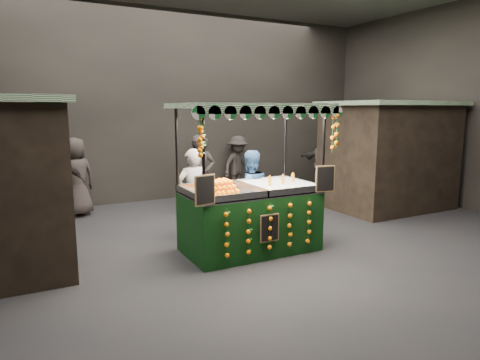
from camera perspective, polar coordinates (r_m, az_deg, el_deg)
ground at (r=7.34m, az=3.35°, el=-9.65°), size 12.00×12.00×0.00m
market_hall at (r=7.00m, az=3.64°, el=17.50°), size 12.10×10.10×5.05m
neighbour_stall_right at (r=10.96m, az=19.37°, el=3.23°), size 3.00×2.20×2.60m
juice_stall at (r=7.17m, az=1.55°, el=-3.60°), size 2.59×1.52×2.51m
vendor_grey at (r=7.89m, az=-6.43°, el=-1.92°), size 0.66×0.47×1.70m
vendor_blue at (r=8.09m, az=1.33°, el=-1.78°), size 0.86×0.71×1.65m
shopper_0 at (r=9.63m, az=-5.36°, el=0.60°), size 0.74×0.55×1.84m
shopper_1 at (r=11.95m, az=11.50°, el=2.13°), size 1.05×0.92×1.82m
shopper_2 at (r=9.68m, az=-22.98°, el=-0.65°), size 0.98×0.43×1.65m
shopper_3 at (r=11.96m, az=-0.29°, el=1.98°), size 1.23×0.97×1.68m
shopper_4 at (r=10.21m, az=-21.33°, el=0.36°), size 1.02×0.84×1.80m
shopper_5 at (r=12.72m, az=12.11°, el=2.73°), size 1.74×1.52×1.90m
shopper_6 at (r=10.57m, az=-5.28°, el=1.09°), size 0.52×0.69×1.73m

